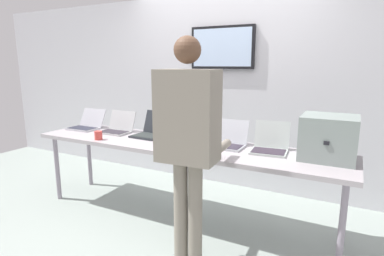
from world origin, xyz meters
name	(u,v)px	position (x,y,z in m)	size (l,w,h in m)	color
ground	(180,219)	(0.00, 0.00, -0.02)	(8.00, 8.00, 0.04)	#96A29B
back_wall	(223,91)	(0.00, 1.13, 1.22)	(8.00, 0.11, 2.42)	silver
workbench	(180,148)	(0.00, 0.00, 0.74)	(3.20, 0.70, 0.79)	#AAA2A7
equipment_box	(329,138)	(1.34, 0.12, 0.97)	(0.43, 0.41, 0.36)	gray
laptop_station_0	(87,124)	(-1.36, 0.11, 0.84)	(0.35, 0.35, 0.22)	#AEAEB8
laptop_station_1	(117,128)	(-0.89, 0.11, 0.85)	(0.35, 0.32, 0.23)	#B2B3B4
laptop_station_2	(151,131)	(-0.44, 0.14, 0.85)	(0.33, 0.36, 0.26)	#24282D
laptop_station_3	(186,135)	(0.01, 0.12, 0.85)	(0.32, 0.35, 0.26)	#36373A
laptop_station_4	(226,140)	(0.44, 0.12, 0.85)	(0.37, 0.33, 0.24)	#ACAFB7
laptop_station_5	(270,145)	(0.86, 0.12, 0.85)	(0.34, 0.35, 0.26)	#AEB6B3
person	(188,132)	(0.43, -0.62, 1.07)	(0.46, 0.60, 1.76)	gray
coffee_mug	(98,135)	(-0.83, -0.25, 0.84)	(0.08, 0.08, 0.09)	#CF423C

